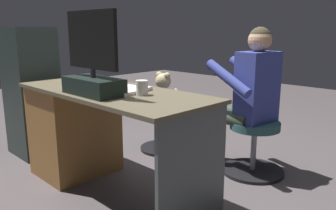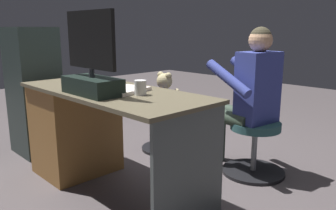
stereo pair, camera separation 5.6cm
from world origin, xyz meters
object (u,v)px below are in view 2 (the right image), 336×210
Objects in this scene: tv_remote at (100,85)px; office_chair_teddy at (165,124)px; visitor_chair at (254,145)px; person at (248,91)px; monitor at (92,71)px; keyboard at (115,87)px; cup at (140,88)px; desk at (83,127)px; computer_mouse at (93,81)px; teddy_bear at (165,91)px.

tv_remote is 0.96m from office_chair_teddy.
visitor_chair is at bearing -134.42° from tv_remote.
monitor is at bearing 70.48° from person.
keyboard is at bearing 62.25° from person.
cup is 1.17m from office_chair_teddy.
keyboard is 0.16m from tv_remote.
tv_remote is 0.30× the size of visitor_chair.
keyboard is (-0.37, -0.06, 0.35)m from desk.
monitor is at bearing 112.16° from office_chair_teddy.
desk reaches higher than office_chair_teddy.
person is (-0.17, -0.94, -0.12)m from cup.
computer_mouse is (0.29, -0.01, 0.01)m from keyboard.
teddy_bear is at bearing 7.63° from visitor_chair.
cup is (-0.23, -0.20, -0.10)m from monitor.
computer_mouse reaches higher than teddy_bear.
keyboard is at bearing -4.69° from cup.
person is (-0.40, -1.14, -0.22)m from monitor.
monitor reaches higher than keyboard.
monitor is 1.23m from person.
monitor is at bearing 159.45° from desk.
monitor is at bearing 108.95° from keyboard.
monitor is 0.28m from keyboard.
tv_remote is 1.29m from visitor_chair.
computer_mouse is at bearing -3.26° from cup.
computer_mouse is at bearing 93.36° from teddy_bear.
teddy_bear is (0.18, -0.82, -0.17)m from tv_remote.
cup is (-0.68, -0.03, 0.39)m from desk.
keyboard reaches higher than tv_remote.
office_chair_teddy is (0.18, -0.81, -0.49)m from tv_remote.
visitor_chair is (-0.56, -0.92, -0.50)m from keyboard.
office_chair_teddy is (0.34, -0.79, -0.49)m from keyboard.
visitor_chair is at bearing -104.95° from cup.
office_chair_teddy is at bearing -84.67° from tv_remote.
keyboard is 0.37× the size of person.
tv_remote is at bearing 168.68° from computer_mouse.
desk is at bearing 39.37° from computer_mouse.
tv_remote reaches higher than visitor_chair.
tv_remote is at bearing 55.50° from person.
teddy_bear is (0.00, -0.01, 0.32)m from office_chair_teddy.
keyboard is 0.85× the size of visitor_chair.
monitor is 1.58× the size of teddy_bear.
monitor is at bearing 67.23° from visitor_chair.
keyboard is 0.96× the size of office_chair_teddy.
computer_mouse is at bearing 47.11° from visitor_chair.
keyboard reaches higher than office_chair_teddy.
monitor is 1.03× the size of visitor_chair.
person is at bearing -171.72° from office_chair_teddy.
cup is at bearing 171.98° from tv_remote.
computer_mouse is 0.13m from tv_remote.
teddy_bear is (0.34, -0.80, -0.17)m from keyboard.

